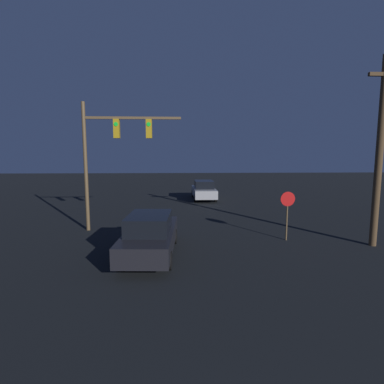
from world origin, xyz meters
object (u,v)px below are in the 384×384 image
(car_near, at_px, (150,235))
(stop_sign, at_px, (287,207))
(utility_pole, at_px, (380,150))
(traffic_signal_mast, at_px, (110,146))
(car_far, at_px, (204,190))

(car_near, height_order, stop_sign, stop_sign)
(car_near, relative_size, utility_pole, 0.64)
(car_near, distance_m, utility_pole, 9.64)
(car_near, xyz_separation_m, traffic_signal_mast, (-2.26, 3.92, 3.35))
(utility_pole, bearing_deg, stop_sign, 164.24)
(car_near, bearing_deg, utility_pole, 8.00)
(traffic_signal_mast, bearing_deg, car_far, 61.27)
(car_far, xyz_separation_m, stop_sign, (2.62, -12.07, 0.68))
(utility_pole, bearing_deg, traffic_signal_mast, 164.68)
(car_near, height_order, utility_pole, utility_pole)
(car_near, relative_size, stop_sign, 2.27)
(car_near, distance_m, car_far, 14.17)
(traffic_signal_mast, height_order, stop_sign, traffic_signal_mast)
(stop_sign, relative_size, utility_pole, 0.28)
(car_far, distance_m, utility_pole, 14.63)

